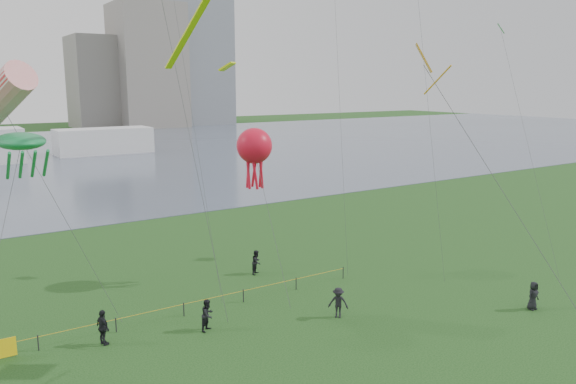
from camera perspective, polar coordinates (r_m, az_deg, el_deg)
lake at (r=115.84m, az=-25.10°, el=3.20°), size 400.00×120.00×0.08m
building_mid at (r=186.54m, az=-14.06°, el=12.29°), size 20.00×20.00×38.00m
building_low at (r=188.11m, az=-18.70°, el=10.50°), size 16.00×18.00×28.00m
pavilion_right at (r=116.36m, az=-18.21°, el=4.94°), size 18.00×7.00×5.00m
fence at (r=32.76m, az=-20.74°, el=-13.14°), size 24.07×0.07×1.05m
spectator_a at (r=32.20m, az=-8.15°, el=-12.26°), size 1.11×1.05×1.82m
spectator_b at (r=33.64m, az=5.13°, el=-11.13°), size 1.32×1.32×1.83m
spectator_c at (r=31.76m, az=-18.28°, el=-12.94°), size 0.73×1.21×1.93m
spectator_d at (r=37.73m, az=23.64°, el=-9.62°), size 0.88×0.59×1.76m
spectator_g at (r=40.87m, az=-3.21°, el=-7.12°), size 1.08×1.05×1.75m
kite_windsock at (r=32.01m, az=-27.19°, el=8.47°), size 7.53×5.01×14.69m
kite_creature at (r=31.09m, az=-25.56°, el=4.64°), size 4.84×6.53×11.14m
kite_octopus at (r=37.91m, az=-3.44°, el=4.62°), size 2.41×6.87×10.64m
kite_delta at (r=27.44m, az=14.47°, el=11.67°), size 3.45×11.44×15.37m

